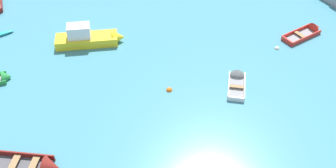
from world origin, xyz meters
TOP-DOWN VIEW (x-y plane):
  - motor_launch_yellow_back_row_left at (-5.23, 29.84)m, footprint 5.57×1.79m
  - rowboat_maroon_cluster_inner at (-8.70, 18.03)m, footprint 4.75×2.61m
  - rowboat_red_far_back at (12.96, 28.09)m, footprint 4.03×2.57m
  - rowboat_white_far_right at (5.03, 23.40)m, footprint 2.11×3.35m
  - mooring_buoy_between_boats_right at (9.39, 26.47)m, footprint 0.40×0.40m
  - mooring_buoy_central at (-0.00, 23.22)m, footprint 0.43×0.43m

SIDE VIEW (x-z plane):
  - mooring_buoy_between_boats_right at x=9.39m, z-range -0.20..0.20m
  - mooring_buoy_central at x=0.00m, z-range -0.22..0.22m
  - rowboat_white_far_right at x=5.03m, z-range -0.37..0.70m
  - rowboat_red_far_back at x=12.96m, z-range -0.39..0.73m
  - rowboat_maroon_cluster_inner at x=-8.70m, z-range -0.44..0.87m
  - motor_launch_yellow_back_row_left at x=-5.23m, z-range -0.44..1.61m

